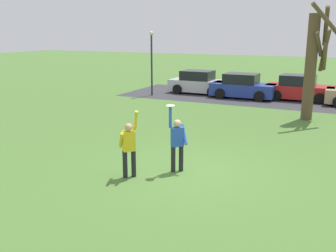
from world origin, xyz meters
name	(u,v)px	position (x,y,z in m)	size (l,w,h in m)	color
ground_plane	(188,172)	(0.00, 0.00, 0.00)	(120.00, 120.00, 0.00)	#4C7533
person_catcher	(177,141)	(-0.32, -0.07, 0.98)	(0.55, 0.56, 2.08)	black
person_defender	(129,146)	(-1.41, -1.12, 0.98)	(0.65, 0.66, 2.05)	black
frisbee_disc	(170,106)	(-0.49, -0.23, 2.09)	(0.27, 0.27, 0.02)	white
parked_car_silver	(199,83)	(-5.23, 14.69, 0.73)	(4.12, 2.08, 1.59)	#BCBCC1
parked_car_blue	(243,87)	(-1.97, 14.12, 0.73)	(4.12, 2.08, 1.59)	#233893
parked_car_red	(299,89)	(1.48, 14.84, 0.73)	(4.12, 2.08, 1.59)	red
parking_strip	(299,101)	(1.59, 14.49, 0.00)	(23.13, 6.40, 0.01)	#38383D
bare_tree_tall	(313,63)	(2.61, 9.27, 2.78)	(1.59, 2.12, 5.50)	brown
lamppost_by_lot	(152,57)	(-7.79, 12.49, 2.59)	(0.28, 0.28, 4.26)	#2D2D33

